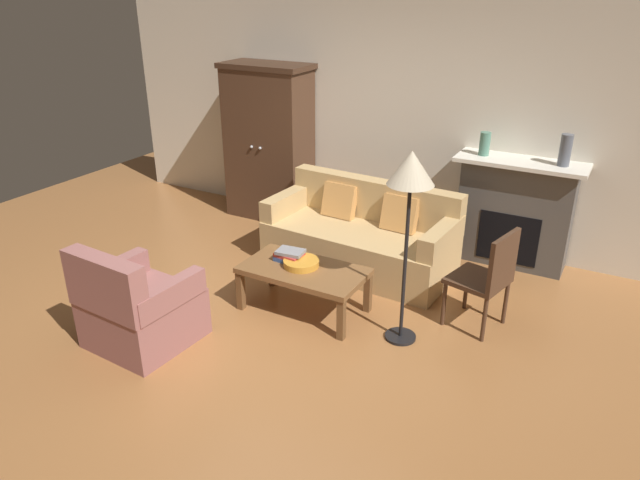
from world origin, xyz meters
TOP-DOWN VIEW (x-y plane):
  - ground_plane at (0.00, 0.00)m, footprint 9.60×9.60m
  - back_wall at (0.00, 2.55)m, footprint 7.20×0.10m
  - fireplace at (1.55, 2.30)m, footprint 1.26×0.48m
  - armoire at (-1.40, 2.22)m, footprint 1.06×0.57m
  - couch at (0.22, 1.46)m, footprint 1.96×0.96m
  - coffee_table at (0.16, 0.40)m, footprint 1.10×0.60m
  - fruit_bowl at (0.12, 0.43)m, footprint 0.32×0.32m
  - book_stack at (-0.03, 0.47)m, footprint 0.27×0.20m
  - mantel_vase_jade at (1.17, 2.28)m, footprint 0.11×0.11m
  - mantel_vase_slate at (1.93, 2.28)m, footprint 0.11×0.11m
  - armchair_near_left at (-0.75, -0.70)m, footprint 0.82×0.82m
  - side_chair_wooden at (1.65, 0.89)m, footprint 0.53×0.53m
  - floor_lamp at (1.10, 0.39)m, footprint 0.36×0.36m

SIDE VIEW (x-z plane):
  - ground_plane at x=0.00m, z-range 0.00..0.00m
  - armchair_near_left at x=-0.75m, z-range -0.12..0.76m
  - couch at x=0.22m, z-range -0.11..0.75m
  - coffee_table at x=0.16m, z-range 0.16..0.58m
  - fruit_bowl at x=0.12m, z-range 0.42..0.48m
  - book_stack at x=-0.03m, z-range 0.42..0.52m
  - side_chair_wooden at x=1.65m, z-range 0.06..0.96m
  - fireplace at x=1.55m, z-range 0.01..1.13m
  - armoire at x=-1.40m, z-range 0.00..1.87m
  - mantel_vase_jade at x=1.17m, z-range 1.12..1.35m
  - mantel_vase_slate at x=1.93m, z-range 1.12..1.42m
  - floor_lamp at x=1.10m, z-range 0.58..2.20m
  - back_wall at x=0.00m, z-range 0.00..2.80m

